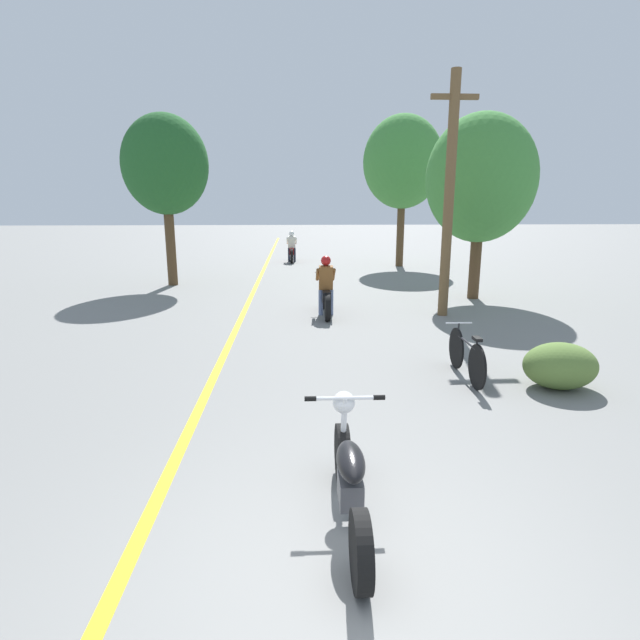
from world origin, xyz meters
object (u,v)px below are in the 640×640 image
(utility_pole, at_px, (449,194))
(motorcycle_rider_lead, at_px, (326,293))
(motorcycle_rider_far, at_px, (292,250))
(bicycle_parked, at_px, (466,356))
(roadside_tree_right_far, at_px, (403,163))
(motorcycle_foreground, at_px, (350,477))
(roadside_tree_right_near, at_px, (481,179))
(roadside_tree_left, at_px, (165,166))

(utility_pole, height_order, motorcycle_rider_lead, utility_pole)
(utility_pole, distance_m, motorcycle_rider_lead, 3.76)
(motorcycle_rider_far, bearing_deg, bicycle_parked, -79.93)
(motorcycle_rider_lead, xyz_separation_m, bicycle_parked, (1.96, -4.75, -0.18))
(roadside_tree_right_far, distance_m, motorcycle_rider_far, 6.39)
(motorcycle_foreground, xyz_separation_m, motorcycle_rider_far, (-0.63, 19.80, 0.12))
(utility_pole, bearing_deg, motorcycle_foreground, -111.52)
(motorcycle_rider_lead, bearing_deg, roadside_tree_right_far, 68.22)
(utility_pole, relative_size, roadside_tree_right_far, 0.90)
(roadside_tree_right_near, relative_size, roadside_tree_right_far, 0.81)
(roadside_tree_right_far, bearing_deg, bicycle_parked, -97.43)
(roadside_tree_right_far, distance_m, bicycle_parked, 15.00)
(roadside_tree_right_far, bearing_deg, motorcycle_foreground, -102.96)
(roadside_tree_right_far, xyz_separation_m, motorcycle_rider_far, (-4.75, 1.89, -3.83))
(motorcycle_foreground, bearing_deg, roadside_tree_left, 109.36)
(roadside_tree_right_near, bearing_deg, motorcycle_foreground, -114.73)
(roadside_tree_right_far, height_order, motorcycle_rider_lead, roadside_tree_right_far)
(bicycle_parked, bearing_deg, motorcycle_rider_far, 100.07)
(motorcycle_foreground, bearing_deg, roadside_tree_right_near, 65.27)
(roadside_tree_right_near, height_order, motorcycle_rider_lead, roadside_tree_right_near)
(roadside_tree_left, relative_size, motorcycle_rider_lead, 2.71)
(roadside_tree_left, height_order, bicycle_parked, roadside_tree_left)
(motorcycle_rider_lead, bearing_deg, bicycle_parked, -67.57)
(utility_pole, relative_size, motorcycle_rider_lead, 2.78)
(roadside_tree_left, distance_m, bicycle_parked, 12.33)
(bicycle_parked, bearing_deg, motorcycle_foreground, -122.13)
(roadside_tree_left, distance_m, motorcycle_rider_lead, 7.69)
(roadside_tree_right_far, relative_size, motorcycle_rider_lead, 3.10)
(roadside_tree_right_near, height_order, roadside_tree_right_far, roadside_tree_right_far)
(utility_pole, height_order, motorcycle_foreground, utility_pole)
(utility_pole, xyz_separation_m, roadside_tree_right_far, (0.91, 9.78, 1.45))
(utility_pole, bearing_deg, roadside_tree_right_near, 54.67)
(motorcycle_rider_lead, height_order, bicycle_parked, motorcycle_rider_lead)
(utility_pole, bearing_deg, motorcycle_rider_lead, 176.18)
(motorcycle_foreground, distance_m, motorcycle_rider_far, 19.81)
(roadside_tree_right_far, bearing_deg, motorcycle_rider_far, 158.34)
(motorcycle_rider_lead, bearing_deg, roadside_tree_right_near, 23.90)
(motorcycle_foreground, distance_m, bicycle_parked, 4.24)
(roadside_tree_right_far, distance_m, roadside_tree_left, 9.96)
(motorcycle_rider_far, xyz_separation_m, bicycle_parked, (2.88, -16.21, -0.17))
(motorcycle_foreground, xyz_separation_m, bicycle_parked, (2.25, 3.59, -0.05))
(motorcycle_foreground, height_order, bicycle_parked, motorcycle_foreground)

